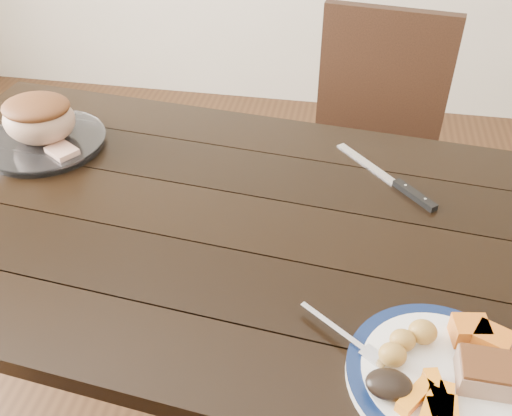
% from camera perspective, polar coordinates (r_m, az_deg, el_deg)
% --- Properties ---
extents(ground, '(4.00, 4.00, 0.00)m').
position_cam_1_polar(ground, '(1.78, -2.58, -20.00)').
color(ground, '#472B16').
rests_on(ground, ground).
extents(dining_table, '(1.69, 1.06, 0.75)m').
position_cam_1_polar(dining_table, '(1.27, -3.40, -4.14)').
color(dining_table, black).
rests_on(dining_table, ground).
extents(chair_far, '(0.48, 0.48, 0.93)m').
position_cam_1_polar(chair_far, '(1.93, 11.45, 6.40)').
color(chair_far, black).
rests_on(chair_far, ground).
extents(dinner_plate, '(0.29, 0.29, 0.02)m').
position_cam_1_polar(dinner_plate, '(0.97, 17.79, -15.79)').
color(dinner_plate, white).
rests_on(dinner_plate, dining_table).
extents(plate_rim, '(0.29, 0.29, 0.02)m').
position_cam_1_polar(plate_rim, '(0.96, 17.89, -15.49)').
color(plate_rim, '#0C193D').
rests_on(plate_rim, dinner_plate).
extents(serving_platter, '(0.29, 0.29, 0.02)m').
position_cam_1_polar(serving_platter, '(1.53, -20.32, 6.13)').
color(serving_platter, white).
rests_on(serving_platter, dining_table).
extents(pork_slice, '(0.09, 0.07, 0.04)m').
position_cam_1_polar(pork_slice, '(0.95, 22.08, -15.10)').
color(pork_slice, '#A67E65').
rests_on(pork_slice, dinner_plate).
extents(roasted_potatoes, '(0.09, 0.09, 0.04)m').
position_cam_1_polar(roasted_potatoes, '(0.96, 14.89, -12.79)').
color(roasted_potatoes, gold).
rests_on(roasted_potatoes, dinner_plate).
extents(carrot_batons, '(0.09, 0.12, 0.02)m').
position_cam_1_polar(carrot_batons, '(0.91, 17.52, -18.41)').
color(carrot_batons, orange).
rests_on(carrot_batons, dinner_plate).
extents(pumpkin_wedges, '(0.10, 0.07, 0.04)m').
position_cam_1_polar(pumpkin_wedges, '(1.00, 21.54, -11.83)').
color(pumpkin_wedges, orange).
rests_on(pumpkin_wedges, dinner_plate).
extents(dark_mushroom, '(0.07, 0.05, 0.03)m').
position_cam_1_polar(dark_mushroom, '(0.90, 13.17, -16.80)').
color(dark_mushroom, black).
rests_on(dark_mushroom, dinner_plate).
extents(fork, '(0.15, 0.12, 0.00)m').
position_cam_1_polar(fork, '(0.97, 9.23, -12.75)').
color(fork, silver).
rests_on(fork, dinner_plate).
extents(roast_joint, '(0.18, 0.15, 0.12)m').
position_cam_1_polar(roast_joint, '(1.50, -20.86, 8.24)').
color(roast_joint, tan).
rests_on(roast_joint, serving_platter).
extents(cut_slice, '(0.09, 0.08, 0.02)m').
position_cam_1_polar(cut_slice, '(1.45, -18.80, 5.36)').
color(cut_slice, tan).
rests_on(cut_slice, serving_platter).
extents(carving_knife, '(0.23, 0.25, 0.01)m').
position_cam_1_polar(carving_knife, '(1.33, 14.39, 2.08)').
color(carving_knife, silver).
rests_on(carving_knife, dining_table).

